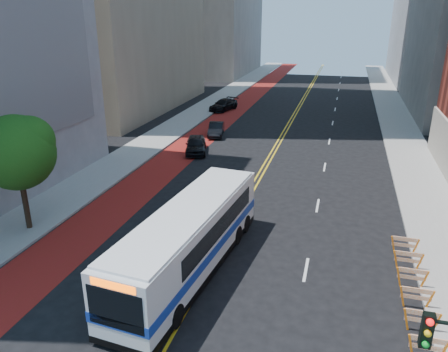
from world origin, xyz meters
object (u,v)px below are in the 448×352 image
Objects in this scene: car_b at (216,129)px; car_c at (224,105)px; transit_bus at (190,238)px; car_a at (196,144)px; street_tree at (18,150)px.

car_b is 0.83× the size of car_c.
car_c is at bearing 90.67° from car_b.
transit_bus reaches higher than car_b.
transit_bus is 37.93m from car_c.
car_a is at bearing -102.52° from car_b.
transit_bus reaches higher than car_a.
transit_bus is 2.53× the size of car_c.
transit_bus is 25.32m from car_b.
car_c is at bearing 108.77° from transit_bus.
transit_bus is at bearing -8.25° from street_tree.
transit_bus is at bearing -87.74° from car_b.
car_a is 18.63m from car_c.
car_a reaches higher than car_b.
car_c is (1.94, 35.40, -4.19)m from street_tree.
transit_bus reaches higher than car_c.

